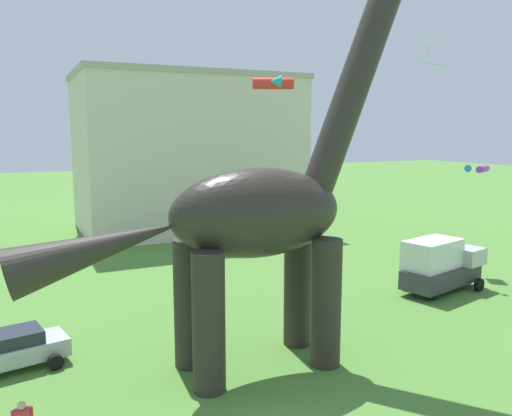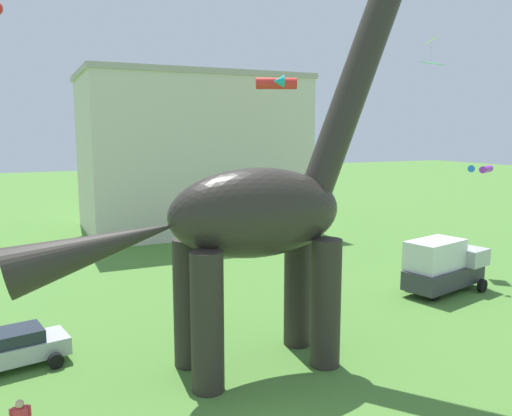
{
  "view_description": "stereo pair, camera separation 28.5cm",
  "coord_description": "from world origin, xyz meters",
  "px_view_note": "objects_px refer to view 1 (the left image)",
  "views": [
    {
      "loc": [
        -7.14,
        -12.14,
        9.5
      ],
      "look_at": [
        2.09,
        7.46,
        6.27
      ],
      "focal_mm": 36.05,
      "sensor_mm": 36.0,
      "label": 1
    },
    {
      "loc": [
        -6.89,
        -12.26,
        9.5
      ],
      "look_at": [
        2.09,
        7.46,
        6.27
      ],
      "focal_mm": 36.05,
      "sensor_mm": 36.0,
      "label": 2
    }
  ],
  "objects_px": {
    "dinosaur_sculpture": "(256,213)",
    "parked_sedan_left": "(12,349)",
    "kite_mid_right": "(428,41)",
    "parked_box_truck": "(440,264)",
    "kite_high_left": "(480,169)",
    "kite_far_left": "(274,83)",
    "kite_far_right": "(434,64)"
  },
  "relations": [
    {
      "from": "kite_far_left",
      "to": "kite_high_left",
      "type": "distance_m",
      "value": 16.16
    },
    {
      "from": "kite_far_right",
      "to": "kite_mid_right",
      "type": "distance_m",
      "value": 23.67
    },
    {
      "from": "kite_far_right",
      "to": "dinosaur_sculpture",
      "type": "bearing_deg",
      "value": 125.54
    },
    {
      "from": "kite_far_left",
      "to": "kite_high_left",
      "type": "bearing_deg",
      "value": -58.33
    },
    {
      "from": "kite_high_left",
      "to": "kite_mid_right",
      "type": "relative_size",
      "value": 0.87
    },
    {
      "from": "kite_high_left",
      "to": "kite_mid_right",
      "type": "bearing_deg",
      "value": 75.54
    },
    {
      "from": "parked_box_truck",
      "to": "kite_far_right",
      "type": "height_order",
      "value": "kite_far_right"
    },
    {
      "from": "kite_mid_right",
      "to": "kite_far_left",
      "type": "bearing_deg",
      "value": 148.89
    },
    {
      "from": "kite_far_right",
      "to": "kite_mid_right",
      "type": "bearing_deg",
      "value": 47.39
    },
    {
      "from": "dinosaur_sculpture",
      "to": "kite_high_left",
      "type": "height_order",
      "value": "dinosaur_sculpture"
    },
    {
      "from": "dinosaur_sculpture",
      "to": "parked_sedan_left",
      "type": "xyz_separation_m",
      "value": [
        -9.03,
        3.94,
        -5.53
      ]
    },
    {
      "from": "parked_box_truck",
      "to": "kite_high_left",
      "type": "relative_size",
      "value": 3.8
    },
    {
      "from": "kite_far_left",
      "to": "kite_far_right",
      "type": "bearing_deg",
      "value": -104.8
    },
    {
      "from": "kite_high_left",
      "to": "kite_mid_right",
      "type": "height_order",
      "value": "kite_mid_right"
    },
    {
      "from": "parked_sedan_left",
      "to": "parked_box_truck",
      "type": "height_order",
      "value": "parked_box_truck"
    },
    {
      "from": "parked_box_truck",
      "to": "kite_high_left",
      "type": "bearing_deg",
      "value": -3.09
    },
    {
      "from": "dinosaur_sculpture",
      "to": "parked_sedan_left",
      "type": "bearing_deg",
      "value": -172.76
    },
    {
      "from": "parked_sedan_left",
      "to": "kite_mid_right",
      "type": "distance_m",
      "value": 33.32
    },
    {
      "from": "dinosaur_sculpture",
      "to": "kite_high_left",
      "type": "distance_m",
      "value": 18.4
    },
    {
      "from": "dinosaur_sculpture",
      "to": "kite_mid_right",
      "type": "distance_m",
      "value": 24.82
    },
    {
      "from": "dinosaur_sculpture",
      "to": "parked_box_truck",
      "type": "height_order",
      "value": "dinosaur_sculpture"
    },
    {
      "from": "parked_sedan_left",
      "to": "parked_box_truck",
      "type": "distance_m",
      "value": 23.26
    },
    {
      "from": "kite_far_left",
      "to": "kite_mid_right",
      "type": "bearing_deg",
      "value": -31.11
    },
    {
      "from": "dinosaur_sculpture",
      "to": "kite_mid_right",
      "type": "height_order",
      "value": "dinosaur_sculpture"
    },
    {
      "from": "parked_box_truck",
      "to": "kite_high_left",
      "type": "distance_m",
      "value": 6.61
    },
    {
      "from": "kite_far_right",
      "to": "kite_mid_right",
      "type": "xyz_separation_m",
      "value": [
        15.74,
        17.11,
        4.47
      ]
    },
    {
      "from": "dinosaur_sculpture",
      "to": "kite_far_right",
      "type": "relative_size",
      "value": 25.23
    },
    {
      "from": "kite_far_left",
      "to": "kite_mid_right",
      "type": "distance_m",
      "value": 11.68
    },
    {
      "from": "dinosaur_sculpture",
      "to": "kite_far_left",
      "type": "relative_size",
      "value": 5.41
    },
    {
      "from": "parked_sedan_left",
      "to": "parked_box_truck",
      "type": "relative_size",
      "value": 0.75
    },
    {
      "from": "kite_mid_right",
      "to": "dinosaur_sculpture",
      "type": "bearing_deg",
      "value": -148.74
    },
    {
      "from": "dinosaur_sculpture",
      "to": "kite_mid_right",
      "type": "relative_size",
      "value": 9.79
    }
  ]
}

